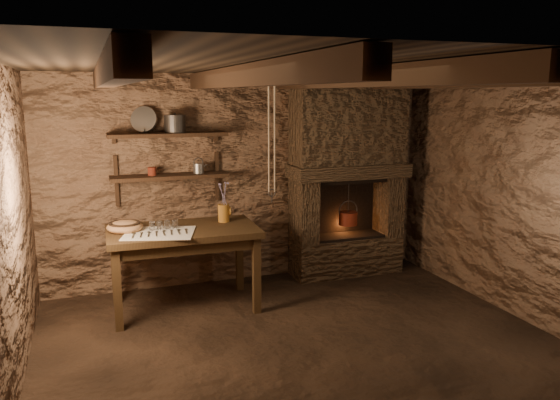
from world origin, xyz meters
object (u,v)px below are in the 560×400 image
object	(u,v)px
red_pot	(348,217)
wooden_bowl	(125,227)
work_table	(184,266)
iron_stockpot	(175,125)
stoneware_jug	(224,205)

from	to	relation	value
red_pot	wooden_bowl	bearing A→B (deg)	-172.24
work_table	wooden_bowl	world-z (taller)	wooden_bowl
work_table	iron_stockpot	size ratio (longest dim) A/B	6.70
iron_stockpot	wooden_bowl	bearing A→B (deg)	-141.53
stoneware_jug	red_pot	world-z (taller)	stoneware_jug
work_table	wooden_bowl	bearing A→B (deg)	173.49
red_pot	work_table	bearing A→B (deg)	-168.19
work_table	red_pot	world-z (taller)	red_pot
iron_stockpot	red_pot	xyz separation A→B (m)	(2.02, -0.12, -1.14)
work_table	wooden_bowl	distance (m)	0.71
work_table	stoneware_jug	bearing A→B (deg)	18.68
work_table	iron_stockpot	distance (m)	1.50
stoneware_jug	work_table	bearing A→B (deg)	-173.43
work_table	stoneware_jug	size ratio (longest dim) A/B	3.52
wooden_bowl	red_pot	xyz separation A→B (m)	(2.62, 0.36, -0.18)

